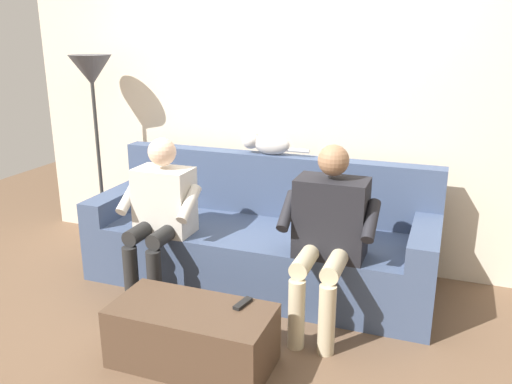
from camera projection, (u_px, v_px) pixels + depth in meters
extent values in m
plane|color=brown|center=(221.00, 328.00, 3.35)|extent=(8.00, 8.00, 0.00)
cube|color=beige|center=(285.00, 95.00, 4.09)|extent=(4.51, 0.06, 2.63)
cube|color=#3D4C6B|center=(255.00, 260.00, 3.82)|extent=(2.11, 0.68, 0.43)
cube|color=#3D4C6B|center=(273.00, 211.00, 4.12)|extent=(2.48, 0.15, 0.90)
cube|color=#3D4C6B|center=(422.00, 274.00, 3.41)|extent=(0.18, 0.68, 0.60)
cube|color=#3D4C6B|center=(118.00, 229.00, 4.18)|extent=(0.18, 0.68, 0.60)
cube|color=#4C3828|center=(192.00, 336.00, 2.95)|extent=(0.89, 0.44, 0.35)
cube|color=black|center=(331.00, 218.00, 3.30)|extent=(0.44, 0.26, 0.50)
sphere|color=#936B4C|center=(334.00, 160.00, 3.19)|extent=(0.19, 0.19, 0.19)
cylinder|color=#C6B793|center=(337.00, 262.00, 3.14)|extent=(0.11, 0.42, 0.11)
cylinder|color=#C6B793|center=(307.00, 258.00, 3.20)|extent=(0.11, 0.42, 0.11)
cylinder|color=#C6B793|center=(327.00, 320.00, 3.03)|extent=(0.10, 0.10, 0.43)
cylinder|color=#C6B793|center=(296.00, 314.00, 3.09)|extent=(0.10, 0.10, 0.43)
cylinder|color=black|center=(371.00, 221.00, 3.13)|extent=(0.08, 0.27, 0.22)
cylinder|color=black|center=(288.00, 211.00, 3.30)|extent=(0.08, 0.27, 0.22)
cube|color=beige|center=(165.00, 201.00, 3.69)|extent=(0.39, 0.25, 0.46)
sphere|color=beige|center=(162.00, 152.00, 3.59)|extent=(0.19, 0.19, 0.19)
cylinder|color=black|center=(165.00, 234.00, 3.56)|extent=(0.11, 0.33, 0.11)
cylinder|color=black|center=(142.00, 231.00, 3.62)|extent=(0.11, 0.33, 0.11)
cylinder|color=black|center=(155.00, 281.00, 3.50)|extent=(0.10, 0.10, 0.43)
cylinder|color=black|center=(131.00, 277.00, 3.56)|extent=(0.10, 0.10, 0.43)
cylinder|color=beige|center=(189.00, 204.00, 3.53)|extent=(0.08, 0.27, 0.22)
cylinder|color=beige|center=(129.00, 196.00, 3.69)|extent=(0.08, 0.27, 0.22)
ellipsoid|color=silver|center=(272.00, 144.00, 3.97)|extent=(0.28, 0.13, 0.15)
sphere|color=silver|center=(251.00, 140.00, 4.02)|extent=(0.13, 0.13, 0.13)
cone|color=silver|center=(253.00, 133.00, 4.04)|extent=(0.05, 0.05, 0.04)
cone|color=silver|center=(250.00, 134.00, 3.98)|extent=(0.05, 0.05, 0.04)
cylinder|color=silver|center=(297.00, 150.00, 3.92)|extent=(0.18, 0.03, 0.03)
cube|color=black|center=(243.00, 303.00, 2.93)|extent=(0.07, 0.15, 0.02)
cylinder|color=#2D2D2D|center=(106.00, 242.00, 4.67)|extent=(0.24, 0.24, 0.02)
cylinder|color=#333333|center=(99.00, 162.00, 4.46)|extent=(0.03, 0.03, 1.46)
cone|color=#4C4C51|center=(91.00, 70.00, 4.24)|extent=(0.34, 0.34, 0.24)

